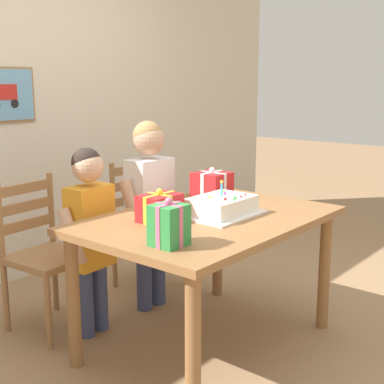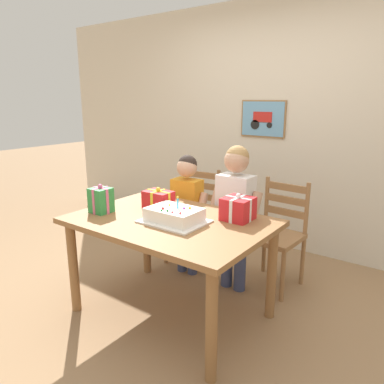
{
  "view_description": "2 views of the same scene",
  "coord_description": "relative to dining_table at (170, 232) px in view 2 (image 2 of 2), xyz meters",
  "views": [
    {
      "loc": [
        -2.23,
        -1.72,
        1.49
      ],
      "look_at": [
        0.05,
        0.16,
        0.86
      ],
      "focal_mm": 49.87,
      "sensor_mm": 36.0,
      "label": 1
    },
    {
      "loc": [
        1.61,
        -1.92,
        1.6
      ],
      "look_at": [
        0.14,
        0.07,
        0.97
      ],
      "focal_mm": 34.3,
      "sensor_mm": 36.0,
      "label": 2
    }
  ],
  "objects": [
    {
      "name": "ground_plane",
      "position": [
        0.0,
        0.0,
        -0.66
      ],
      "size": [
        20.0,
        20.0,
        0.0
      ],
      "primitive_type": "plane",
      "color": "#997551"
    },
    {
      "name": "back_wall",
      "position": [
        -0.0,
        1.79,
        0.64
      ],
      "size": [
        6.4,
        0.11,
        2.6
      ],
      "color": "beige",
      "rests_on": "ground"
    },
    {
      "name": "dining_table",
      "position": [
        0.0,
        0.0,
        0.0
      ],
      "size": [
        1.41,
        0.96,
        0.76
      ],
      "color": "olive",
      "rests_on": "ground"
    },
    {
      "name": "birthday_cake",
      "position": [
        0.07,
        -0.03,
        0.15
      ],
      "size": [
        0.44,
        0.34,
        0.19
      ],
      "color": "white",
      "rests_on": "dining_table"
    },
    {
      "name": "gift_box_red_large",
      "position": [
        0.39,
        0.28,
        0.18
      ],
      "size": [
        0.2,
        0.21,
        0.2
      ],
      "color": "red",
      "rests_on": "dining_table"
    },
    {
      "name": "gift_box_beside_cake",
      "position": [
        -0.53,
        -0.18,
        0.19
      ],
      "size": [
        0.15,
        0.15,
        0.22
      ],
      "color": "#2D8E42",
      "rests_on": "dining_table"
    },
    {
      "name": "gift_box_corner_small",
      "position": [
        -0.24,
        0.14,
        0.17
      ],
      "size": [
        0.22,
        0.16,
        0.18
      ],
      "color": "red",
      "rests_on": "dining_table"
    },
    {
      "name": "chair_left",
      "position": [
        -0.44,
        0.9,
        -0.19
      ],
      "size": [
        0.45,
        0.45,
        0.92
      ],
      "color": "#996B42",
      "rests_on": "ground"
    },
    {
      "name": "chair_right",
      "position": [
        0.44,
        0.9,
        -0.19
      ],
      "size": [
        0.45,
        0.45,
        0.92
      ],
      "color": "#996B42",
      "rests_on": "ground"
    },
    {
      "name": "child_older",
      "position": [
        0.18,
        0.62,
        0.09
      ],
      "size": [
        0.45,
        0.25,
        1.24
      ],
      "color": "#38426B",
      "rests_on": "ground"
    },
    {
      "name": "child_younger",
      "position": [
        -0.32,
        0.62,
        0.02
      ],
      "size": [
        0.41,
        0.24,
        1.12
      ],
      "color": "#38426B",
      "rests_on": "ground"
    }
  ]
}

